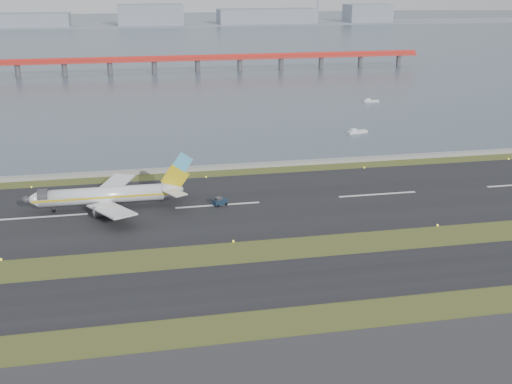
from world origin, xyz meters
TOP-DOWN VIEW (x-y plane):
  - ground at (0.00, 0.00)m, footprint 1000.00×1000.00m
  - taxiway_strip at (0.00, -12.00)m, footprint 1000.00×18.00m
  - runway_strip at (0.00, 30.00)m, footprint 1000.00×45.00m
  - seawall at (0.00, 60.00)m, footprint 1000.00×2.50m
  - bay_water at (0.00, 460.00)m, footprint 1400.00×800.00m
  - red_pier at (20.00, 250.00)m, footprint 260.00×5.00m
  - far_shoreline at (13.62, 620.00)m, footprint 1400.00×80.00m
  - airliner at (-25.09, 32.66)m, footprint 38.52×32.89m
  - pushback_tug at (0.46, 29.91)m, footprint 3.71×2.91m
  - workboat_near at (57.36, 93.29)m, footprint 7.59×4.03m
  - workboat_far at (83.06, 146.74)m, footprint 6.69×2.93m

SIDE VIEW (x-z plane):
  - ground at x=0.00m, z-range 0.00..0.00m
  - bay_water at x=0.00m, z-range -0.65..0.65m
  - taxiway_strip at x=0.00m, z-range 0.00..0.10m
  - runway_strip at x=0.00m, z-range 0.00..0.10m
  - workboat_far at x=83.06m, z-range -0.29..1.28m
  - seawall at x=0.00m, z-range 0.00..1.00m
  - workboat_near at x=57.36m, z-range -0.32..1.44m
  - pushback_tug at x=0.46m, z-range -0.03..2.06m
  - airliner at x=-25.09m, z-range -2.94..9.86m
  - far_shoreline at x=13.62m, z-range -24.18..36.32m
  - red_pier at x=20.00m, z-range 2.18..12.38m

